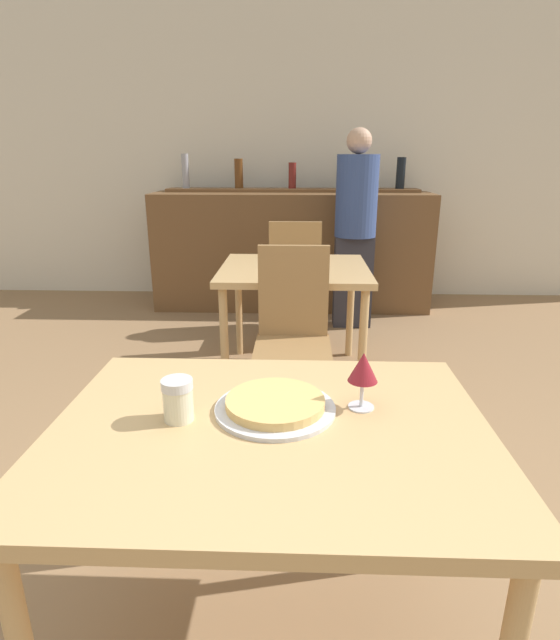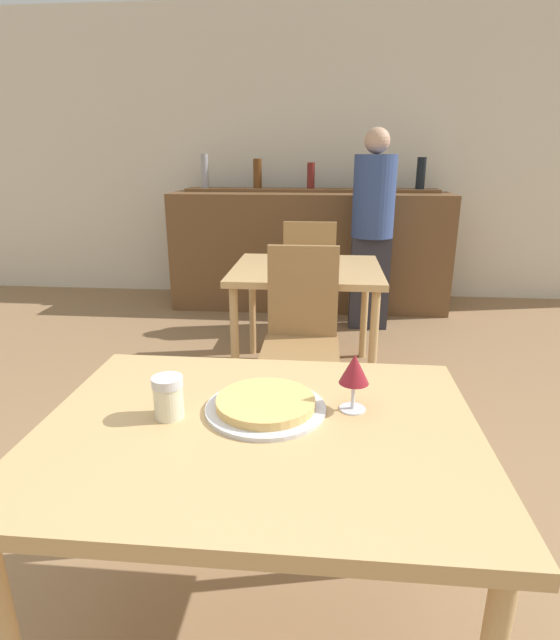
{
  "view_description": "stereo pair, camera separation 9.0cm",
  "coord_description": "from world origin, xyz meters",
  "views": [
    {
      "loc": [
        0.07,
        -1.11,
        1.41
      ],
      "look_at": [
        0.0,
        0.55,
        0.87
      ],
      "focal_mm": 28.0,
      "sensor_mm": 36.0,
      "label": 1
    },
    {
      "loc": [
        0.16,
        -1.11,
        1.41
      ],
      "look_at": [
        0.0,
        0.55,
        0.87
      ],
      "focal_mm": 28.0,
      "sensor_mm": 36.0,
      "label": 2
    }
  ],
  "objects": [
    {
      "name": "chair_far_side_back",
      "position": [
        0.04,
        2.59,
        0.55
      ],
      "size": [
        0.4,
        0.4,
        0.97
      ],
      "rotation": [
        0.0,
        0.0,
        3.14
      ],
      "color": "olive",
      "rests_on": "ground_plane"
    },
    {
      "name": "person_standing",
      "position": [
        0.54,
        3.07,
        0.88
      ],
      "size": [
        0.34,
        0.34,
        1.63
      ],
      "color": "#2D2D38",
      "rests_on": "ground_plane"
    },
    {
      "name": "dining_table_near",
      "position": [
        0.0,
        0.0,
        0.68
      ],
      "size": [
        1.11,
        0.85,
        0.77
      ],
      "color": "tan",
      "rests_on": "ground_plane"
    },
    {
      "name": "bar_counter",
      "position": [
        0.0,
        3.65,
        0.55
      ],
      "size": [
        2.6,
        0.56,
        1.09
      ],
      "color": "brown",
      "rests_on": "ground_plane"
    },
    {
      "name": "cheese_shaker",
      "position": [
        -0.24,
        0.02,
        0.82
      ],
      "size": [
        0.08,
        0.08,
        0.11
      ],
      "color": "beige",
      "rests_on": "dining_table_near"
    },
    {
      "name": "dining_table_far",
      "position": [
        0.04,
        2.0,
        0.66
      ],
      "size": [
        0.93,
        0.86,
        0.75
      ],
      "color": "tan",
      "rests_on": "ground_plane"
    },
    {
      "name": "chair_far_side_front",
      "position": [
        0.04,
        1.4,
        0.55
      ],
      "size": [
        0.4,
        0.4,
        0.97
      ],
      "color": "olive",
      "rests_on": "ground_plane"
    },
    {
      "name": "bar_back_shelf",
      "position": [
        0.03,
        3.79,
        1.16
      ],
      "size": [
        2.39,
        0.24,
        0.34
      ],
      "color": "brown",
      "rests_on": "bar_counter"
    },
    {
      "name": "wall_back",
      "position": [
        0.0,
        4.16,
        1.4
      ],
      "size": [
        8.0,
        0.05,
        2.8
      ],
      "color": "silver",
      "rests_on": "ground_plane"
    },
    {
      "name": "wine_glass",
      "position": [
        0.24,
        0.1,
        0.88
      ],
      "size": [
        0.08,
        0.08,
        0.16
      ],
      "color": "silver",
      "rests_on": "dining_table_near"
    },
    {
      "name": "pizza_tray",
      "position": [
        0.01,
        0.08,
        0.78
      ],
      "size": [
        0.32,
        0.32,
        0.04
      ],
      "color": "silver",
      "rests_on": "dining_table_near"
    }
  ]
}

